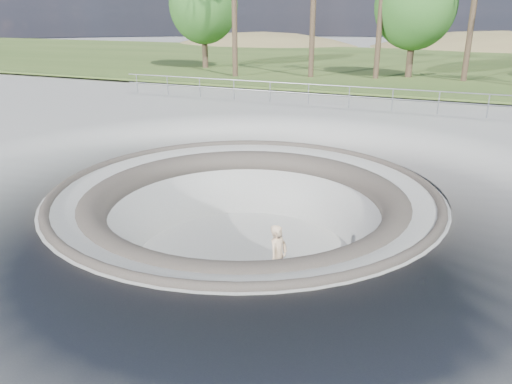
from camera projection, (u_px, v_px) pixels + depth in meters
ground at (245, 190)px, 13.30m from camera, size 180.00×180.00×0.00m
skate_bowl at (245, 251)px, 13.93m from camera, size 14.00×14.00×4.10m
grass_strip at (407, 64)px, 42.64m from camera, size 180.00×36.00×0.12m
distant_hills at (455, 106)px, 63.78m from camera, size 103.20×45.00×28.60m
safety_railing at (349, 97)px, 23.45m from camera, size 25.00×0.06×1.03m
skateboard at (277, 287)px, 12.13m from camera, size 0.81×0.37×0.08m
skater at (278, 257)px, 11.84m from camera, size 0.50×0.66×1.62m
bushy_tree_left at (203, 5)px, 37.74m from camera, size 5.32×4.83×7.67m
bushy_tree_mid at (415, 5)px, 32.16m from camera, size 5.24×4.76×7.55m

